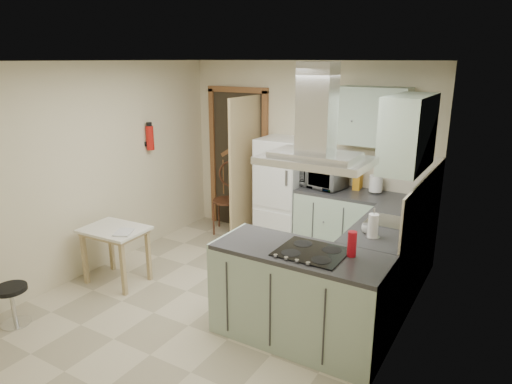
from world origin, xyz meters
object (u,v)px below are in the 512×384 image
Objects in this scene: microwave at (323,176)px; drop_leaf_table at (117,255)px; stool at (13,305)px; peninsula at (300,296)px; bentwood_chair at (227,201)px; extractor_hood at (315,160)px; fridge at (282,192)px.

drop_leaf_table is at bearing -118.52° from microwave.
peninsula is at bearing 25.60° from stool.
bentwood_chair reaches higher than peninsula.
microwave is (-0.65, 2.00, 0.61)m from peninsula.
microwave is at bearing 59.77° from stool.
extractor_hood is 3.22m from bentwood_chair.
drop_leaf_table reaches higher than stool.
extractor_hood reaches higher than bentwood_chair.
drop_leaf_table is at bearing -118.46° from fridge.
fridge is at bearing 123.79° from extractor_hood.
stool is (-0.37, -3.16, -0.28)m from bentwood_chair.
microwave is (-0.75, 2.00, -0.66)m from extractor_hood.
fridge is 2.35m from peninsula.
peninsula is at bearing -58.26° from fridge.
bentwood_chair is 1.60m from microwave.
fridge reaches higher than peninsula.
fridge is 1.67× the size of extractor_hood.
stool is at bearing -102.34° from drop_leaf_table.
microwave is at bearing 107.88° from peninsula.
fridge is at bearing -21.11° from bentwood_chair.
extractor_hood is (0.10, 0.00, 1.27)m from peninsula.
bentwood_chair is at bearing -167.59° from microwave.
stool is (-2.61, -1.20, -1.52)m from extractor_hood.
microwave is at bearing 47.73° from drop_leaf_table.
drop_leaf_table is 0.73× the size of bentwood_chair.
peninsula reaches higher than stool.
stool is at bearing -154.40° from peninsula.
peninsula is at bearing 180.00° from extractor_hood.
drop_leaf_table is 2.74m from microwave.
drop_leaf_table is 1.74× the size of stool.
microwave reaches higher than drop_leaf_table.
stool is 3.81m from microwave.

